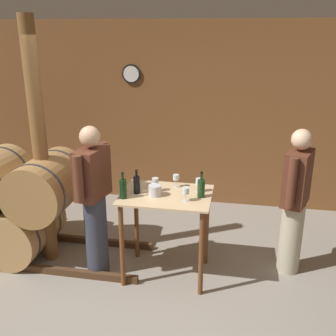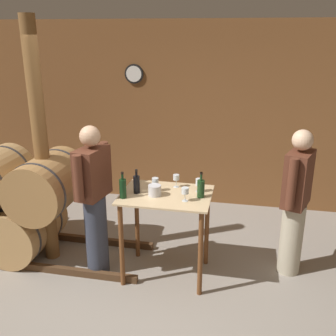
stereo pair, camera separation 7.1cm
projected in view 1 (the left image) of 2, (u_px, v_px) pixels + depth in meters
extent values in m
plane|color=gray|center=(132.00, 321.00, 3.62)|extent=(14.00, 14.00, 0.00)
cube|color=brown|center=(181.00, 115.00, 5.83)|extent=(8.40, 0.05, 2.70)
cylinder|color=black|center=(131.00, 74.00, 5.72)|extent=(0.28, 0.03, 0.28)
cylinder|color=white|center=(131.00, 74.00, 5.71)|extent=(0.23, 0.01, 0.23)
cylinder|color=tan|center=(24.00, 228.00, 4.64)|extent=(0.67, 0.87, 0.67)
cylinder|color=#38383D|center=(12.00, 239.00, 4.39)|extent=(0.68, 0.03, 0.68)
cylinder|color=#38383D|center=(35.00, 218.00, 4.88)|extent=(0.68, 0.03, 0.68)
cylinder|color=#38383D|center=(4.00, 174.00, 4.75)|extent=(0.68, 0.03, 0.68)
cylinder|color=#9E7242|center=(47.00, 186.00, 4.39)|extent=(0.67, 0.87, 0.67)
cylinder|color=#38383D|center=(35.00, 194.00, 4.15)|extent=(0.68, 0.03, 0.68)
cylinder|color=#38383D|center=(57.00, 177.00, 4.63)|extent=(0.68, 0.03, 0.68)
cube|color=#D1B284|center=(166.00, 195.00, 4.04)|extent=(0.93, 0.70, 0.02)
cylinder|color=brown|center=(122.00, 246.00, 3.99)|extent=(0.05, 0.05, 0.93)
cylinder|color=brown|center=(201.00, 254.00, 3.85)|extent=(0.05, 0.05, 0.93)
cylinder|color=brown|center=(137.00, 221.00, 4.53)|extent=(0.05, 0.05, 0.93)
cylinder|color=brown|center=(207.00, 227.00, 4.39)|extent=(0.05, 0.05, 0.93)
cylinder|color=brown|center=(40.00, 148.00, 4.21)|extent=(0.16, 0.16, 2.70)
cylinder|color=black|center=(123.00, 189.00, 3.90)|extent=(0.07, 0.07, 0.20)
cylinder|color=black|center=(123.00, 176.00, 3.86)|extent=(0.02, 0.02, 0.08)
cylinder|color=black|center=(122.00, 173.00, 3.85)|extent=(0.03, 0.03, 0.02)
cylinder|color=black|center=(137.00, 185.00, 4.03)|extent=(0.07, 0.07, 0.18)
cylinder|color=black|center=(136.00, 173.00, 3.98)|extent=(0.02, 0.02, 0.07)
cylinder|color=black|center=(136.00, 171.00, 3.97)|extent=(0.03, 0.03, 0.02)
cylinder|color=#193819|center=(201.00, 189.00, 3.93)|extent=(0.08, 0.08, 0.18)
cylinder|color=#193819|center=(201.00, 176.00, 3.89)|extent=(0.02, 0.02, 0.09)
cylinder|color=black|center=(202.00, 173.00, 3.88)|extent=(0.03, 0.03, 0.02)
cylinder|color=silver|center=(155.00, 191.00, 4.11)|extent=(0.06, 0.06, 0.00)
cylinder|color=silver|center=(155.00, 187.00, 4.10)|extent=(0.01, 0.01, 0.07)
cylinder|color=silver|center=(155.00, 181.00, 4.08)|extent=(0.07, 0.07, 0.07)
cylinder|color=silver|center=(176.00, 187.00, 4.22)|extent=(0.06, 0.06, 0.00)
cylinder|color=silver|center=(176.00, 183.00, 4.20)|extent=(0.01, 0.01, 0.08)
cylinder|color=silver|center=(176.00, 177.00, 4.18)|extent=(0.07, 0.07, 0.06)
cylinder|color=silver|center=(185.00, 201.00, 3.87)|extent=(0.06, 0.06, 0.00)
cylinder|color=silver|center=(186.00, 197.00, 3.86)|extent=(0.01, 0.01, 0.08)
cylinder|color=silver|center=(186.00, 190.00, 3.83)|extent=(0.07, 0.07, 0.06)
cylinder|color=silver|center=(199.00, 191.00, 4.10)|extent=(0.06, 0.06, 0.00)
cylinder|color=silver|center=(199.00, 188.00, 4.09)|extent=(0.01, 0.01, 0.07)
cylinder|color=silver|center=(199.00, 182.00, 4.06)|extent=(0.07, 0.07, 0.07)
cylinder|color=silver|center=(155.00, 190.00, 3.98)|extent=(0.13, 0.13, 0.11)
cylinder|color=#333847|center=(96.00, 236.00, 4.22)|extent=(0.24, 0.24, 0.91)
cube|color=#592D1E|center=(92.00, 173.00, 3.99)|extent=(0.29, 0.43, 0.52)
sphere|color=tan|center=(90.00, 136.00, 3.86)|extent=(0.21, 0.21, 0.21)
cylinder|color=#592D1E|center=(78.00, 179.00, 3.76)|extent=(0.09, 0.09, 0.47)
cylinder|color=#592D1E|center=(104.00, 164.00, 4.20)|extent=(0.09, 0.09, 0.47)
cylinder|color=#B7AD93|center=(291.00, 237.00, 4.28)|extent=(0.24, 0.24, 0.81)
cube|color=#592D1E|center=(297.00, 178.00, 4.05)|extent=(0.34, 0.45, 0.58)
sphere|color=beige|center=(302.00, 139.00, 3.92)|extent=(0.21, 0.21, 0.21)
cylinder|color=#592D1E|center=(303.00, 169.00, 4.25)|extent=(0.09, 0.09, 0.52)
cylinder|color=#592D1E|center=(292.00, 183.00, 3.84)|extent=(0.09, 0.09, 0.52)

